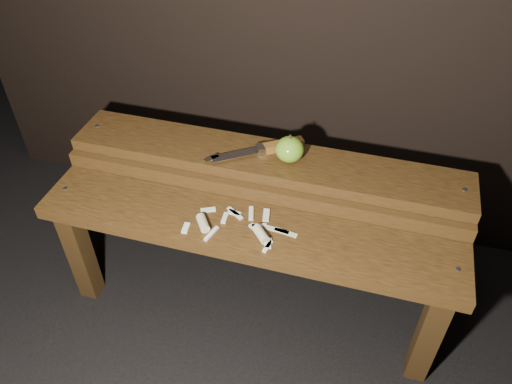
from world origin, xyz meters
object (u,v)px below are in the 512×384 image
(apple, at_px, (290,149))
(knife, at_px, (271,148))
(bench_rear_tier, at_px, (265,179))
(bench_front_tier, at_px, (244,245))

(apple, bearing_deg, knife, 157.29)
(bench_rear_tier, bearing_deg, knife, 76.53)
(knife, bearing_deg, apple, -22.71)
(bench_rear_tier, relative_size, apple, 13.82)
(bench_front_tier, xyz_separation_m, knife, (0.01, 0.26, 0.16))
(knife, bearing_deg, bench_rear_tier, -103.47)
(bench_rear_tier, distance_m, knife, 0.10)
(bench_rear_tier, relative_size, knife, 4.52)
(bench_rear_tier, height_order, apple, apple)
(bench_front_tier, xyz_separation_m, apple, (0.07, 0.23, 0.18))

